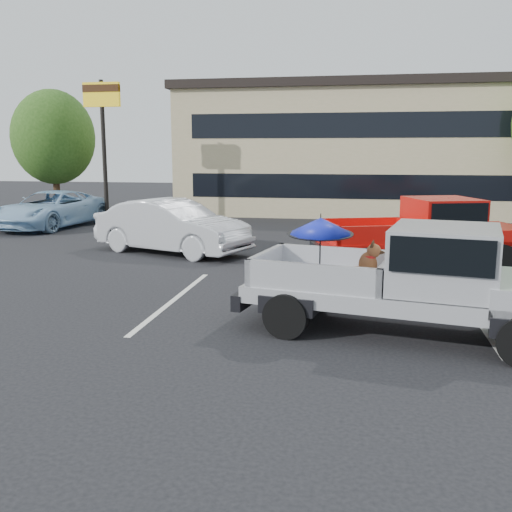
{
  "coord_description": "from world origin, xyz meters",
  "views": [
    {
      "loc": [
        0.76,
        -9.1,
        3.08
      ],
      "look_at": [
        -0.96,
        0.38,
        1.3
      ],
      "focal_mm": 40.0,
      "sensor_mm": 36.0,
      "label": 1
    }
  ],
  "objects_px": {
    "motel_sign": "(102,113)",
    "red_pickup": "(435,230)",
    "tree_left": "(53,137)",
    "silver_sedan": "(172,226)",
    "silver_pickup": "(428,276)",
    "blue_suv": "(51,209)",
    "tree_back": "(460,126)"
  },
  "relations": [
    {
      "from": "silver_sedan",
      "to": "blue_suv",
      "type": "distance_m",
      "value": 8.3
    },
    {
      "from": "tree_left",
      "to": "tree_back",
      "type": "xyz_separation_m",
      "value": [
        20.0,
        7.0,
        0.68
      ]
    },
    {
      "from": "tree_back",
      "to": "tree_left",
      "type": "bearing_deg",
      "value": -160.71
    },
    {
      "from": "silver_pickup",
      "to": "tree_back",
      "type": "bearing_deg",
      "value": 91.2
    },
    {
      "from": "silver_pickup",
      "to": "red_pickup",
      "type": "bearing_deg",
      "value": 92.94
    },
    {
      "from": "silver_pickup",
      "to": "silver_sedan",
      "type": "relative_size",
      "value": 1.2
    },
    {
      "from": "tree_left",
      "to": "blue_suv",
      "type": "bearing_deg",
      "value": -63.4
    },
    {
      "from": "motel_sign",
      "to": "silver_pickup",
      "type": "bearing_deg",
      "value": -48.63
    },
    {
      "from": "silver_pickup",
      "to": "blue_suv",
      "type": "distance_m",
      "value": 17.9
    },
    {
      "from": "motel_sign",
      "to": "tree_back",
      "type": "height_order",
      "value": "tree_back"
    },
    {
      "from": "tree_left",
      "to": "red_pickup",
      "type": "distance_m",
      "value": 19.97
    },
    {
      "from": "silver_pickup",
      "to": "silver_sedan",
      "type": "bearing_deg",
      "value": 145.31
    },
    {
      "from": "tree_left",
      "to": "tree_back",
      "type": "relative_size",
      "value": 0.85
    },
    {
      "from": "tree_back",
      "to": "silver_pickup",
      "type": "xyz_separation_m",
      "value": [
        -4.08,
        -23.54,
        -3.36
      ]
    },
    {
      "from": "red_pickup",
      "to": "tree_left",
      "type": "bearing_deg",
      "value": 129.74
    },
    {
      "from": "tree_back",
      "to": "motel_sign",
      "type": "bearing_deg",
      "value": -147.99
    },
    {
      "from": "motel_sign",
      "to": "tree_left",
      "type": "relative_size",
      "value": 1.0
    },
    {
      "from": "motel_sign",
      "to": "silver_sedan",
      "type": "relative_size",
      "value": 1.21
    },
    {
      "from": "tree_back",
      "to": "blue_suv",
      "type": "relative_size",
      "value": 1.34
    },
    {
      "from": "tree_back",
      "to": "red_pickup",
      "type": "bearing_deg",
      "value": -100.42
    },
    {
      "from": "red_pickup",
      "to": "motel_sign",
      "type": "bearing_deg",
      "value": 131.39
    },
    {
      "from": "tree_left",
      "to": "silver_sedan",
      "type": "height_order",
      "value": "tree_left"
    },
    {
      "from": "silver_pickup",
      "to": "blue_suv",
      "type": "xyz_separation_m",
      "value": [
        -13.52,
        11.73,
        -0.31
      ]
    },
    {
      "from": "tree_back",
      "to": "red_pickup",
      "type": "xyz_separation_m",
      "value": [
        -3.22,
        -17.48,
        -3.4
      ]
    },
    {
      "from": "tree_left",
      "to": "blue_suv",
      "type": "xyz_separation_m",
      "value": [
        2.41,
        -4.81,
        -2.99
      ]
    },
    {
      "from": "motel_sign",
      "to": "silver_sedan",
      "type": "distance_m",
      "value": 9.23
    },
    {
      "from": "motel_sign",
      "to": "red_pickup",
      "type": "bearing_deg",
      "value": -30.33
    },
    {
      "from": "motel_sign",
      "to": "blue_suv",
      "type": "distance_m",
      "value": 4.6
    },
    {
      "from": "silver_sedan",
      "to": "silver_pickup",
      "type": "bearing_deg",
      "value": -114.98
    },
    {
      "from": "blue_suv",
      "to": "red_pickup",
      "type": "bearing_deg",
      "value": -14.87
    },
    {
      "from": "motel_sign",
      "to": "tree_back",
      "type": "bearing_deg",
      "value": 32.01
    },
    {
      "from": "silver_sedan",
      "to": "tree_left",
      "type": "bearing_deg",
      "value": 64.39
    }
  ]
}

